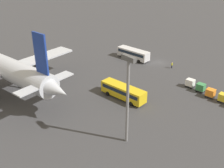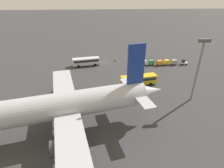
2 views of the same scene
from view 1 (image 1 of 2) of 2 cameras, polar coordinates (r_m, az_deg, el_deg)
The scene contains 10 objects.
ground_plane at distance 85.37m, azimuth 9.41°, elevation 4.39°, with size 600.00×600.00×0.00m, color #38383A.
airplane at distance 69.40m, azimuth -21.42°, elevation 3.36°, with size 43.97×37.49×17.19m.
shuttle_bus_near at distance 86.32m, azimuth 4.35°, elevation 6.25°, with size 10.82×4.48×3.08m.
shuttle_bus_far at distance 63.51m, azimuth 2.30°, elevation -1.43°, with size 11.51×4.54×3.11m.
worker_person at distance 81.60m, azimuth 12.07°, elevation 3.76°, with size 0.38×0.38×1.74m.
cargo_cart_yellow at distance 66.98m, azimuth 21.68°, elevation -2.54°, with size 2.24×1.98×2.06m.
cargo_cart_orange at distance 68.04m, azimuth 19.38°, elevation -1.67°, with size 2.24×1.98×2.06m.
cargo_cart_green at distance 69.93m, azimuth 17.59°, elevation -0.61°, with size 2.24×1.98×2.06m.
cargo_cart_white at distance 71.46m, azimuth 15.62°, elevation 0.27°, with size 2.24×1.98×2.06m.
light_pole at distance 45.93m, azimuth 3.23°, elevation -1.48°, with size 2.80×0.70×16.24m.
Camera 1 is at (-51.94, 59.95, 31.55)m, focal length 45.00 mm.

